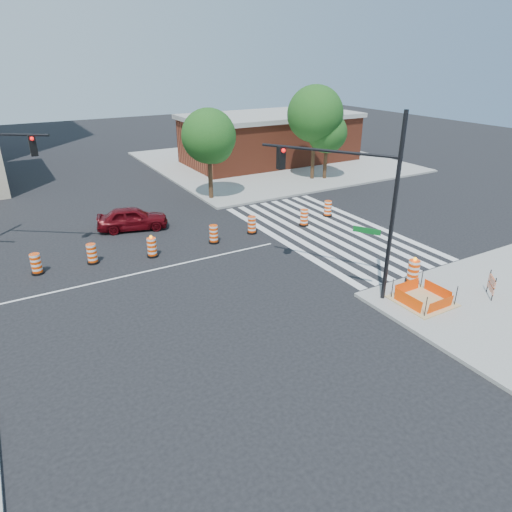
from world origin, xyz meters
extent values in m
plane|color=black|center=(0.00, 0.00, 0.00)|extent=(120.00, 120.00, 0.00)
cube|color=gray|center=(18.00, 18.00, 0.07)|extent=(22.00, 22.00, 0.15)
cube|color=silver|center=(7.80, 0.00, 0.01)|extent=(0.45, 13.50, 0.01)
cube|color=silver|center=(8.70, 0.00, 0.01)|extent=(0.45, 13.50, 0.01)
cube|color=silver|center=(9.60, 0.00, 0.01)|extent=(0.45, 13.50, 0.01)
cube|color=silver|center=(10.50, 0.00, 0.01)|extent=(0.45, 13.50, 0.01)
cube|color=silver|center=(11.40, 0.00, 0.01)|extent=(0.45, 13.50, 0.01)
cube|color=silver|center=(12.30, 0.00, 0.01)|extent=(0.45, 13.50, 0.01)
cube|color=silver|center=(13.20, 0.00, 0.01)|extent=(0.45, 13.50, 0.01)
cube|color=silver|center=(14.10, 0.00, 0.01)|extent=(0.45, 13.50, 0.01)
cube|color=silver|center=(0.00, 0.00, 0.01)|extent=(14.00, 0.12, 0.01)
cube|color=tan|center=(9.00, -9.00, 0.17)|extent=(2.20, 2.20, 0.05)
cube|color=#FF4405|center=(9.00, -9.90, 0.43)|extent=(1.44, 0.02, 0.55)
cube|color=#FF4405|center=(9.00, -8.10, 0.43)|extent=(1.44, 0.02, 0.55)
cube|color=#FF4405|center=(8.10, -9.00, 0.43)|extent=(0.02, 1.44, 0.55)
cube|color=#FF4405|center=(9.90, -9.00, 0.43)|extent=(0.02, 1.44, 0.55)
cylinder|color=black|center=(8.10, -9.90, 0.60)|extent=(0.04, 0.04, 0.90)
cylinder|color=black|center=(9.90, -9.90, 0.60)|extent=(0.04, 0.04, 0.90)
cylinder|color=black|center=(8.10, -8.10, 0.60)|extent=(0.04, 0.04, 0.90)
cylinder|color=black|center=(9.90, -8.10, 0.60)|extent=(0.04, 0.04, 0.90)
cube|color=brown|center=(18.00, 18.00, 2.10)|extent=(16.00, 8.00, 4.20)
cube|color=gray|center=(18.00, 18.00, 4.40)|extent=(16.50, 8.50, 0.40)
imported|color=#53070D|center=(0.98, 6.13, 0.70)|extent=(4.42, 2.70, 1.41)
cylinder|color=black|center=(7.78, -7.91, 4.04)|extent=(0.17, 0.17, 7.77)
cylinder|color=black|center=(6.23, -5.44, 6.18)|extent=(3.20, 5.00, 0.12)
cube|color=black|center=(5.14, -3.71, 5.69)|extent=(0.31, 0.27, 0.97)
sphere|color=#FF0C0C|center=(5.14, -3.89, 6.03)|extent=(0.17, 0.17, 0.17)
cube|color=#0C591E|center=(7.26, -7.09, 3.07)|extent=(0.65, 1.01, 0.24)
cube|color=black|center=(-3.80, 4.16, 5.78)|extent=(0.32, 0.28, 0.99)
sphere|color=#FF0C0C|center=(-3.80, 3.98, 6.13)|extent=(0.18, 0.18, 0.18)
cylinder|color=black|center=(9.98, -7.51, 0.20)|extent=(0.64, 0.64, 0.11)
cylinder|color=#FE4405|center=(9.98, -7.51, 0.74)|extent=(0.51, 0.51, 1.01)
sphere|color=#FF990C|center=(9.98, -7.51, 1.32)|extent=(0.17, 0.17, 0.17)
cube|color=#FE4405|center=(11.87, -10.12, 0.90)|extent=(0.64, 0.71, 0.30)
cube|color=#FE4405|center=(11.87, -10.12, 0.56)|extent=(0.64, 0.71, 0.24)
cylinder|color=black|center=(11.59, -10.43, 0.69)|extent=(0.04, 0.04, 1.08)
cylinder|color=black|center=(12.14, -9.81, 0.69)|extent=(0.04, 0.04, 1.08)
cylinder|color=#382314|center=(7.68, 9.41, 2.02)|extent=(0.32, 0.32, 4.05)
sphere|color=#144916|center=(7.68, 9.41, 4.56)|extent=(3.80, 3.80, 3.80)
sphere|color=#144916|center=(8.19, 9.72, 3.92)|extent=(2.78, 2.78, 2.78)
sphere|color=#144916|center=(7.28, 9.21, 4.18)|extent=(2.53, 2.53, 2.53)
cylinder|color=#382314|center=(17.42, 10.28, 2.39)|extent=(0.30, 0.30, 4.78)
sphere|color=#144916|center=(17.42, 10.28, 5.38)|extent=(4.49, 4.49, 4.49)
sphere|color=#144916|center=(17.89, 10.57, 4.63)|extent=(3.29, 3.29, 3.29)
sphere|color=#144916|center=(17.04, 10.09, 4.93)|extent=(2.99, 2.99, 2.99)
cylinder|color=#382314|center=(18.38, 9.85, 1.74)|extent=(0.30, 0.30, 3.47)
sphere|color=#144916|center=(18.38, 9.85, 3.90)|extent=(3.25, 3.25, 3.25)
sphere|color=#144916|center=(18.85, 10.12, 3.36)|extent=(2.39, 2.39, 2.39)
sphere|color=#144916|center=(18.01, 9.66, 3.58)|extent=(2.17, 2.17, 2.17)
cylinder|color=black|center=(-4.79, 2.41, 0.05)|extent=(0.60, 0.60, 0.10)
cylinder|color=#FE4405|center=(-4.79, 2.41, 0.55)|extent=(0.48, 0.48, 0.95)
cylinder|color=black|center=(-2.20, 2.33, 0.05)|extent=(0.60, 0.60, 0.10)
cylinder|color=#FE4405|center=(-2.20, 2.33, 0.55)|extent=(0.48, 0.48, 0.95)
cylinder|color=black|center=(0.69, 1.62, 0.05)|extent=(0.60, 0.60, 0.10)
cylinder|color=#FE4405|center=(0.69, 1.62, 0.55)|extent=(0.48, 0.48, 0.95)
sphere|color=#FF990C|center=(0.69, 1.62, 1.10)|extent=(0.16, 0.16, 0.16)
cylinder|color=black|center=(4.30, 1.74, 0.05)|extent=(0.60, 0.60, 0.10)
cylinder|color=#FE4405|center=(4.30, 1.74, 0.55)|extent=(0.48, 0.48, 0.95)
cylinder|color=black|center=(6.90, 1.98, 0.05)|extent=(0.60, 0.60, 0.10)
cylinder|color=#FE4405|center=(6.90, 1.98, 0.55)|extent=(0.48, 0.48, 0.95)
cylinder|color=black|center=(10.34, 1.51, 0.05)|extent=(0.60, 0.60, 0.10)
cylinder|color=#FE4405|center=(10.34, 1.51, 0.55)|extent=(0.48, 0.48, 0.95)
cylinder|color=black|center=(12.73, 2.21, 0.05)|extent=(0.60, 0.60, 0.10)
cylinder|color=#FE4405|center=(12.73, 2.21, 0.55)|extent=(0.48, 0.48, 0.95)
camera|label=1|loc=(-5.54, -20.11, 9.76)|focal=32.00mm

